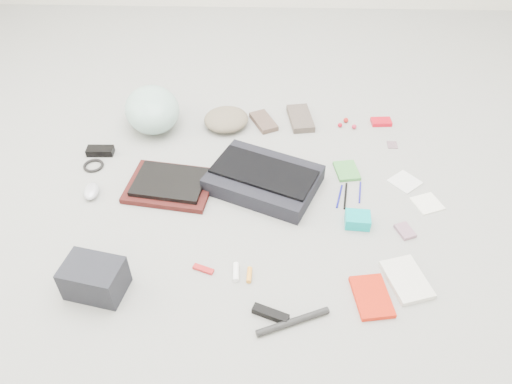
{
  "coord_description": "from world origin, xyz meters",
  "views": [
    {
      "loc": [
        0.05,
        -1.52,
        1.46
      ],
      "look_at": [
        0.0,
        0.0,
        0.05
      ],
      "focal_mm": 35.0,
      "sensor_mm": 36.0,
      "label": 1
    }
  ],
  "objects_px": {
    "book_red": "(372,297)",
    "accordion_wallet": "(358,220)",
    "messenger_bag": "(264,179)",
    "laptop": "(170,182)",
    "bike_helmet": "(152,109)",
    "camera_bag": "(95,278)"
  },
  "relations": [
    {
      "from": "laptop",
      "to": "bike_helmet",
      "type": "distance_m",
      "value": 0.49
    },
    {
      "from": "camera_bag",
      "to": "accordion_wallet",
      "type": "relative_size",
      "value": 2.03
    },
    {
      "from": "laptop",
      "to": "bike_helmet",
      "type": "relative_size",
      "value": 0.91
    },
    {
      "from": "camera_bag",
      "to": "book_red",
      "type": "distance_m",
      "value": 0.97
    },
    {
      "from": "laptop",
      "to": "book_red",
      "type": "distance_m",
      "value": 0.97
    },
    {
      "from": "accordion_wallet",
      "to": "messenger_bag",
      "type": "bearing_deg",
      "value": 154.51
    },
    {
      "from": "bike_helmet",
      "to": "messenger_bag",
      "type": "bearing_deg",
      "value": -56.82
    },
    {
      "from": "book_red",
      "to": "accordion_wallet",
      "type": "relative_size",
      "value": 1.81
    },
    {
      "from": "accordion_wallet",
      "to": "bike_helmet",
      "type": "bearing_deg",
      "value": 149.61
    },
    {
      "from": "messenger_bag",
      "to": "accordion_wallet",
      "type": "distance_m",
      "value": 0.44
    },
    {
      "from": "messenger_bag",
      "to": "book_red",
      "type": "height_order",
      "value": "messenger_bag"
    },
    {
      "from": "messenger_bag",
      "to": "book_red",
      "type": "xyz_separation_m",
      "value": [
        0.39,
        -0.58,
        -0.03
      ]
    },
    {
      "from": "messenger_bag",
      "to": "accordion_wallet",
      "type": "xyz_separation_m",
      "value": [
        0.38,
        -0.22,
        -0.01
      ]
    },
    {
      "from": "messenger_bag",
      "to": "laptop",
      "type": "relative_size",
      "value": 1.5
    },
    {
      "from": "messenger_bag",
      "to": "accordion_wallet",
      "type": "height_order",
      "value": "messenger_bag"
    },
    {
      "from": "accordion_wallet",
      "to": "book_red",
      "type": "bearing_deg",
      "value": -84.18
    },
    {
      "from": "book_red",
      "to": "accordion_wallet",
      "type": "xyz_separation_m",
      "value": [
        -0.01,
        0.36,
        0.02
      ]
    },
    {
      "from": "book_red",
      "to": "accordion_wallet",
      "type": "bearing_deg",
      "value": 82.81
    },
    {
      "from": "bike_helmet",
      "to": "accordion_wallet",
      "type": "xyz_separation_m",
      "value": [
        0.93,
        -0.65,
        -0.07
      ]
    },
    {
      "from": "laptop",
      "to": "accordion_wallet",
      "type": "xyz_separation_m",
      "value": [
        0.78,
        -0.19,
        -0.01
      ]
    },
    {
      "from": "messenger_bag",
      "to": "book_red",
      "type": "distance_m",
      "value": 0.7
    },
    {
      "from": "camera_bag",
      "to": "accordion_wallet",
      "type": "distance_m",
      "value": 1.02
    }
  ]
}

